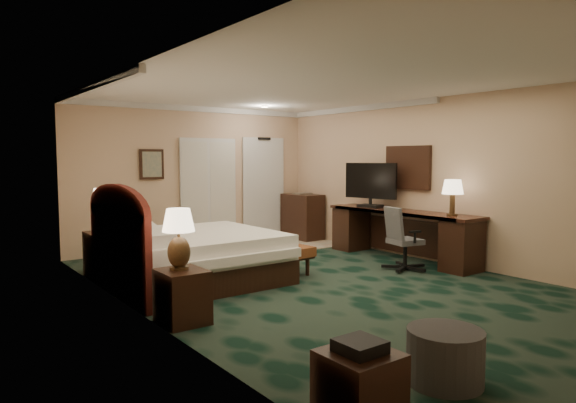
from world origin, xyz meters
TOP-DOWN VIEW (x-y plane):
  - floor at (0.00, 0.00)m, footprint 5.00×7.50m
  - ceiling at (0.00, 0.00)m, footprint 5.00×7.50m
  - wall_back at (0.00, 3.75)m, footprint 5.00×0.00m
  - wall_left at (-2.50, 0.00)m, footprint 0.00×7.50m
  - wall_right at (2.50, 0.00)m, footprint 0.00×7.50m
  - crown_molding at (0.00, 0.00)m, footprint 5.00×7.50m
  - tile_patch at (0.90, 2.90)m, footprint 3.20×1.70m
  - headboard at (-2.44, 1.00)m, footprint 0.12×2.00m
  - entry_door at (1.55, 3.72)m, footprint 1.02×0.06m
  - closet_doors at (0.25, 3.71)m, footprint 1.20×0.06m
  - wall_art at (-0.90, 3.71)m, footprint 0.45×0.06m
  - wall_mirror at (2.46, 0.60)m, footprint 0.05×0.95m
  - bed at (-1.33, 1.13)m, footprint 2.13×1.98m
  - nightstand_near at (-2.26, -0.43)m, footprint 0.45×0.51m
  - nightstand_far at (-2.22, 2.18)m, footprint 0.52×0.59m
  - lamp_near at (-2.26, -0.37)m, footprint 0.41×0.41m
  - lamp_far at (-2.24, 2.22)m, footprint 0.39×0.39m
  - bed_bench at (-0.01, 1.01)m, footprint 0.55×1.28m
  - ottoman at (-1.27, -2.95)m, footprint 0.65×0.65m
  - side_table at (-2.24, -3.01)m, footprint 0.45×0.45m
  - desk at (2.17, 0.48)m, footprint 0.62×2.90m
  - tv at (2.14, 1.17)m, footprint 0.32×1.01m
  - desk_lamp at (2.18, -0.52)m, footprint 0.32×0.32m
  - desk_chair at (1.58, -0.12)m, footprint 0.67×0.64m
  - minibar at (2.20, 3.20)m, footprint 0.50×0.90m

SIDE VIEW (x-z plane):
  - floor at x=0.00m, z-range 0.00..0.00m
  - tile_patch at x=0.90m, z-range 0.00..0.01m
  - ottoman at x=-1.27m, z-range 0.00..0.42m
  - bed_bench at x=-0.01m, z-range 0.00..0.42m
  - side_table at x=-2.24m, z-range 0.00..0.49m
  - nightstand_near at x=-2.26m, z-range 0.00..0.56m
  - nightstand_far at x=-2.22m, z-range 0.00..0.65m
  - bed at x=-1.33m, z-range 0.00..0.68m
  - desk at x=2.17m, z-range 0.00..0.84m
  - minibar at x=2.20m, z-range 0.00..0.95m
  - desk_chair at x=1.58m, z-range 0.00..0.98m
  - headboard at x=-2.44m, z-range 0.00..1.40m
  - lamp_near at x=-2.26m, z-range 0.56..1.19m
  - lamp_far at x=-2.24m, z-range 0.65..1.28m
  - entry_door at x=1.55m, z-range -0.04..2.14m
  - closet_doors at x=0.25m, z-range 0.00..2.10m
  - desk_lamp at x=2.18m, z-range 0.84..1.40m
  - tv at x=2.14m, z-range 0.84..1.63m
  - wall_back at x=0.00m, z-range 0.00..2.70m
  - wall_left at x=-2.50m, z-range 0.00..2.70m
  - wall_right at x=2.50m, z-range 0.00..2.70m
  - wall_mirror at x=2.46m, z-range 1.18..1.93m
  - wall_art at x=-0.90m, z-range 1.33..1.88m
  - crown_molding at x=0.00m, z-range 2.60..2.70m
  - ceiling at x=0.00m, z-range 2.70..2.70m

